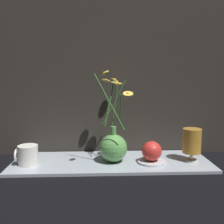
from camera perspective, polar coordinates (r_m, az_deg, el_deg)
ground_plane at (r=1.10m, az=-0.12°, el=-11.64°), size 6.00×6.00×0.00m
shelf at (r=1.09m, az=-0.12°, el=-11.35°), size 0.84×0.28×0.01m
backdrop_wall at (r=1.20m, az=-0.43°, el=16.72°), size 1.34×0.02×1.10m
vase_with_flowers at (r=1.06m, az=0.31°, el=-7.68°), size 0.16×0.25×0.38m
yellow_mug at (r=1.09m, az=-18.76°, el=-9.31°), size 0.09×0.08×0.08m
tea_glass at (r=1.12m, az=17.78°, el=-6.43°), size 0.08×0.08×0.14m
saucer_plate at (r=1.08m, az=9.00°, el=-11.17°), size 0.11×0.11×0.01m
orange_fruit at (r=1.06m, az=9.05°, el=-8.81°), size 0.08×0.08×0.09m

